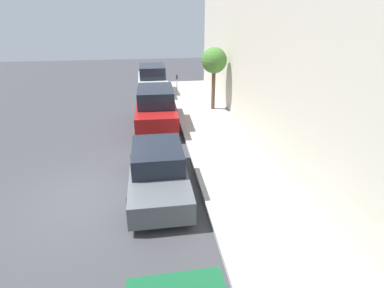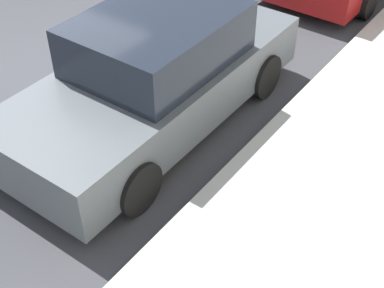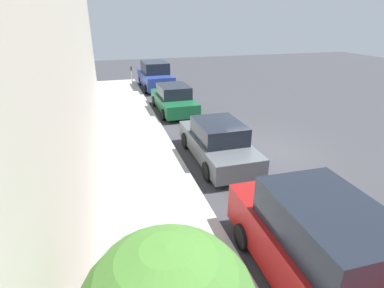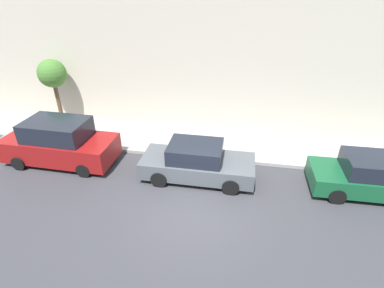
% 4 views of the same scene
% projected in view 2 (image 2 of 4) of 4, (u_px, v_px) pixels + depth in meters
% --- Properties ---
extents(ground_plane, '(60.00, 60.00, 0.00)m').
position_uv_depth(ground_plane, '(41.00, 77.00, 8.21)').
color(ground_plane, '#38383D').
extents(sidewalk, '(3.07, 32.00, 0.15)m').
position_uv_depth(sidewalk, '(350.00, 217.00, 5.90)').
color(sidewalk, '#9E9E99').
rests_on(sidewalk, ground_plane).
extents(parked_sedan_third, '(1.92, 4.50, 1.54)m').
position_uv_depth(parked_sedan_third, '(156.00, 75.00, 6.91)').
color(parked_sedan_third, '#4C5156').
rests_on(parked_sedan_third, ground_plane).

